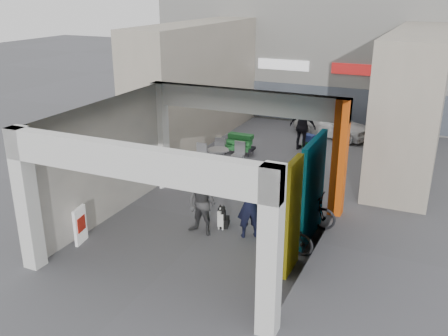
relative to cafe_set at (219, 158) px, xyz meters
The scene contains 21 objects.
ground 4.67m from the cafe_set, 65.73° to the right, with size 90.00×90.00×0.00m, color #4F5054.
arcade_canopy 5.96m from the cafe_set, 64.15° to the right, with size 6.40×6.45×6.40m.
far_building 10.58m from the cafe_set, 78.89° to the left, with size 18.00×4.08×8.00m.
plaza_bldg_left 4.68m from the cafe_set, 128.46° to the left, with size 2.00×9.00×5.00m, color #AA9E8C.
plaza_bldg_right 7.51m from the cafe_set, 26.90° to the left, with size 2.00×9.00×5.00m, color #AA9E8C.
bollard_left 2.05m from the cafe_set, 81.45° to the right, with size 0.09×0.09×0.87m, color gray.
bollard_center 2.75m from the cafe_set, 41.59° to the right, with size 0.09×0.09×0.88m, color gray.
bollard_right 3.99m from the cafe_set, 27.36° to the right, with size 0.09×0.09×0.98m, color gray.
advert_board_near 6.89m from the cafe_set, 96.92° to the right, with size 0.19×0.56×1.00m.
advert_board_far 2.61m from the cafe_set, 108.57° to the right, with size 0.18×0.56×1.00m.
cafe_set is the anchor object (origin of this frame).
produce_stand 1.81m from the cafe_set, 87.31° to the left, with size 1.21×0.65×0.80m.
crate_stack 4.52m from the cafe_set, 57.34° to the left, with size 0.54×0.48×0.56m.
border_collie 5.02m from the cafe_set, 63.67° to the right, with size 0.27×0.52×0.73m.
man_with_dog 5.65m from the cafe_set, 56.53° to the right, with size 0.67×0.44×1.85m, color black.
man_back_turned 5.43m from the cafe_set, 69.79° to the right, with size 0.87×0.68×1.78m, color #3E3E40.
man_elderly 4.76m from the cafe_set, 33.47° to the right, with size 0.88×0.57×1.79m, color #4E6998.
man_crates 4.12m from the cafe_set, 56.52° to the left, with size 1.17×0.49×1.99m, color black.
bicycle_front 5.41m from the cafe_set, 38.84° to the right, with size 0.67×1.93×1.01m, color black.
bicycle_rear 6.56m from the cafe_set, 50.03° to the right, with size 0.45×1.60×0.96m, color black.
white_van 6.54m from the cafe_set, 63.18° to the left, with size 1.43×3.56×1.21m, color silver.
Camera 1 is at (5.60, -11.78, 6.42)m, focal length 40.00 mm.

